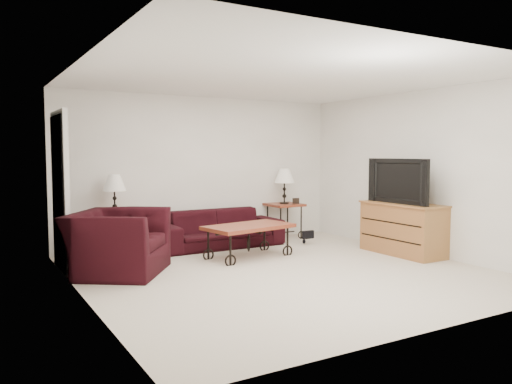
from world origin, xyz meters
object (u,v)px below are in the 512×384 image
at_px(lamp_right, 284,186).
at_px(coffee_table, 249,241).
at_px(lamp_left, 115,195).
at_px(armchair, 118,242).
at_px(tv_stand, 403,229).
at_px(side_table_left, 115,235).
at_px(television, 403,181).
at_px(backpack, 304,232).
at_px(sofa, 220,229).
at_px(side_table_right, 284,221).

xyz_separation_m(lamp_right, coffee_table, (-1.40, -1.16, -0.71)).
height_order(lamp_left, coffee_table, lamp_left).
height_order(armchair, tv_stand, armchair).
distance_m(side_table_left, television, 4.44).
xyz_separation_m(television, backpack, (-0.77, 1.48, -0.92)).
distance_m(lamp_left, backpack, 3.19).
bearing_deg(armchair, lamp_left, 21.95).
bearing_deg(tv_stand, coffee_table, 155.65).
relative_size(side_table_left, tv_stand, 0.47).
bearing_deg(sofa, side_table_right, 7.34).
distance_m(side_table_right, backpack, 0.66).
distance_m(sofa, side_table_right, 1.41).
bearing_deg(tv_stand, armchair, 167.12).
bearing_deg(side_table_left, side_table_right, 0.00).
distance_m(coffee_table, armchair, 1.95).
height_order(lamp_right, coffee_table, lamp_right).
bearing_deg(coffee_table, lamp_right, 39.74).
relative_size(sofa, backpack, 4.95).
distance_m(lamp_right, armchair, 3.59).
relative_size(armchair, television, 1.05).
bearing_deg(lamp_left, side_table_right, 0.00).
xyz_separation_m(lamp_right, backpack, (-0.02, -0.65, -0.74)).
distance_m(tv_stand, television, 0.73).
xyz_separation_m(side_table_left, armchair, (-0.28, -1.20, 0.10)).
relative_size(side_table_left, side_table_right, 0.97).
bearing_deg(coffee_table, armchair, -178.88).
distance_m(side_table_left, side_table_right, 3.06).
relative_size(side_table_left, lamp_right, 0.97).
bearing_deg(sofa, backpack, -19.04).
xyz_separation_m(sofa, lamp_right, (1.40, 0.18, 0.65)).
xyz_separation_m(sofa, television, (2.14, -1.96, 0.82)).
xyz_separation_m(armchair, backpack, (3.32, 0.54, -0.19)).
distance_m(lamp_left, television, 4.37).
xyz_separation_m(side_table_right, lamp_left, (-3.06, 0.00, 0.60)).
height_order(sofa, tv_stand, tv_stand).
distance_m(lamp_right, coffee_table, 1.95).
relative_size(lamp_right, armchair, 0.51).
bearing_deg(television, sofa, -132.46).
height_order(coffee_table, armchair, armchair).
bearing_deg(lamp_right, sofa, -172.66).
xyz_separation_m(sofa, side_table_right, (1.40, 0.18, 0.01)).
distance_m(side_table_right, lamp_left, 3.12).
height_order(lamp_left, tv_stand, lamp_left).
xyz_separation_m(tv_stand, backpack, (-0.79, 1.48, -0.18)).
bearing_deg(side_table_left, coffee_table, -34.83).
relative_size(lamp_right, tv_stand, 0.48).
height_order(armchair, backpack, armchair).
bearing_deg(armchair, television, -67.90).
relative_size(side_table_right, backpack, 1.51).
distance_m(armchair, tv_stand, 4.21).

